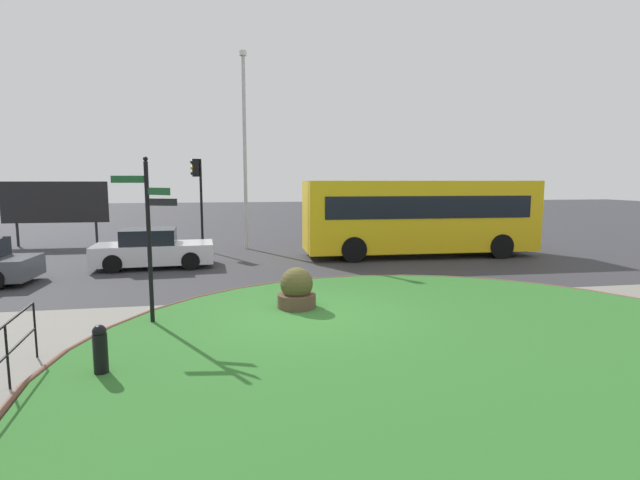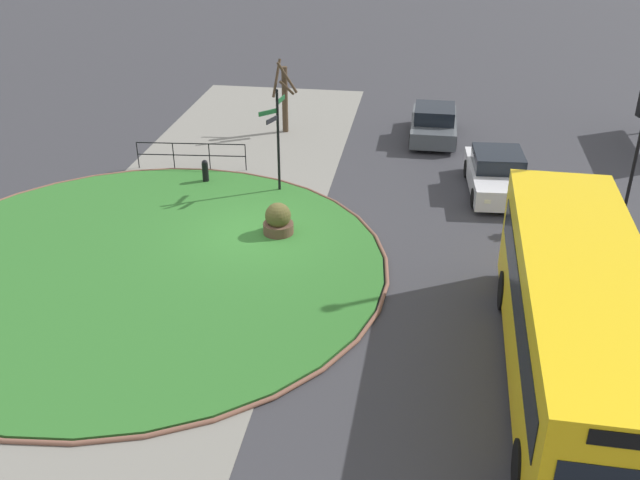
{
  "view_description": "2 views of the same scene",
  "coord_description": "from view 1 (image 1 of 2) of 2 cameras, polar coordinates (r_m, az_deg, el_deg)",
  "views": [
    {
      "loc": [
        -1.56,
        -10.48,
        3.15
      ],
      "look_at": [
        0.54,
        1.37,
        1.64
      ],
      "focal_mm": 26.69,
      "sensor_mm": 36.0,
      "label": 1
    },
    {
      "loc": [
        18.99,
        4.87,
        10.19
      ],
      "look_at": [
        1.29,
        2.17,
        0.72
      ],
      "focal_mm": 40.34,
      "sensor_mm": 36.0,
      "label": 2
    }
  ],
  "objects": [
    {
      "name": "planter_near_signpost",
      "position": [
        11.54,
        -2.82,
        -6.22
      ],
      "size": [
        0.93,
        0.93,
        1.08
      ],
      "color": "brown",
      "rests_on": "ground"
    },
    {
      "name": "ground",
      "position": [
        11.05,
        -1.56,
        -9.41
      ],
      "size": [
        120.0,
        120.0,
        0.0
      ],
      "primitive_type": "plane",
      "color": "#333338"
    },
    {
      "name": "sidewalk_paving",
      "position": [
        9.05,
        0.5,
        -13.15
      ],
      "size": [
        32.0,
        7.73,
        0.02
      ],
      "primitive_type": "cube",
      "color": "gray",
      "rests_on": "ground"
    },
    {
      "name": "lamppost_tall",
      "position": [
        22.2,
        -9.01,
        11.13
      ],
      "size": [
        0.32,
        0.32,
        8.86
      ],
      "color": "#B7B7BC",
      "rests_on": "ground"
    },
    {
      "name": "grass_island",
      "position": [
        9.03,
        16.33,
        -13.23
      ],
      "size": [
        13.99,
        13.99,
        0.1
      ],
      "primitive_type": "cylinder",
      "color": "#2D6B28",
      "rests_on": "ground"
    },
    {
      "name": "car_far_lane",
      "position": [
        18.34,
        -19.35,
        -1.09
      ],
      "size": [
        4.26,
        2.12,
        1.41
      ],
      "rotation": [
        0.0,
        0.0,
        0.06
      ],
      "color": "silver",
      "rests_on": "ground"
    },
    {
      "name": "traffic_light_near",
      "position": [
        21.9,
        -14.44,
        6.5
      ],
      "size": [
        0.48,
        0.32,
        4.1
      ],
      "rotation": [
        0.0,
        0.0,
        3.41
      ],
      "color": "black",
      "rests_on": "ground"
    },
    {
      "name": "signpost_directional",
      "position": [
        10.69,
        -19.79,
        1.25
      ],
      "size": [
        1.36,
        0.63,
        3.65
      ],
      "color": "black",
      "rests_on": "ground"
    },
    {
      "name": "grass_kerb_ring",
      "position": [
        9.03,
        16.34,
        -13.2
      ],
      "size": [
        14.3,
        14.3,
        0.11
      ],
      "primitive_type": "torus",
      "color": "brown",
      "rests_on": "ground"
    },
    {
      "name": "bus_yellow",
      "position": [
        20.27,
        11.84,
        2.87
      ],
      "size": [
        9.63,
        2.77,
        3.14
      ],
      "rotation": [
        0.0,
        0.0,
        -0.02
      ],
      "color": "yellow",
      "rests_on": "ground"
    },
    {
      "name": "bollard_foreground",
      "position": [
        8.51,
        -24.83,
        -12.0
      ],
      "size": [
        0.23,
        0.23,
        0.89
      ],
      "color": "black",
      "rests_on": "ground"
    },
    {
      "name": "billboard_left",
      "position": [
        26.34,
        -29.14,
        3.88
      ],
      "size": [
        4.87,
        0.2,
        3.1
      ],
      "rotation": [
        0.0,
        0.0,
        -0.01
      ],
      "color": "black",
      "rests_on": "ground"
    }
  ]
}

